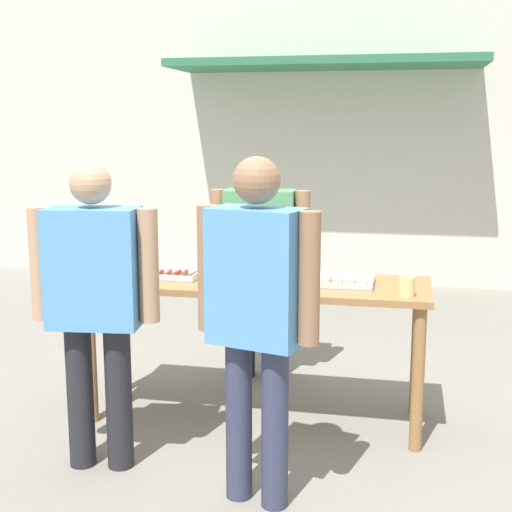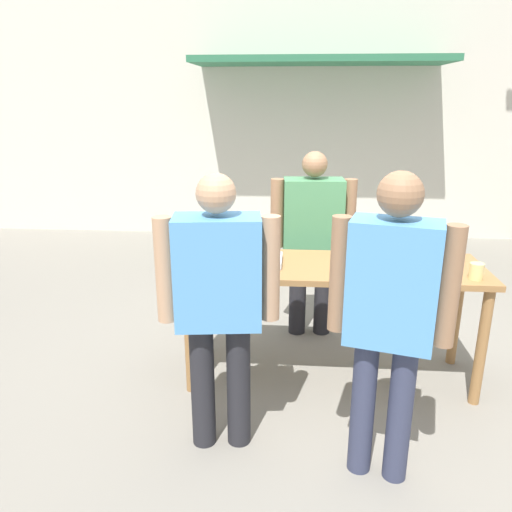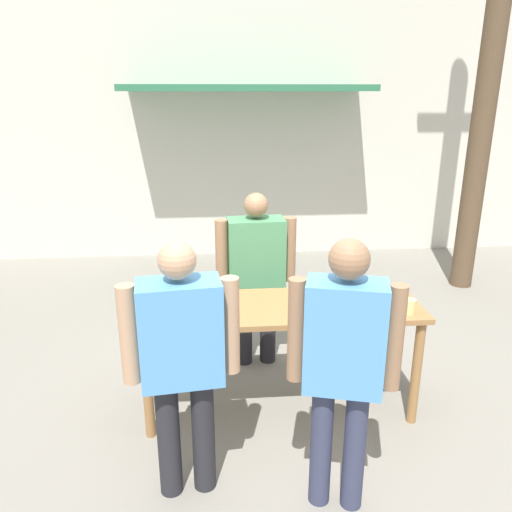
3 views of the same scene
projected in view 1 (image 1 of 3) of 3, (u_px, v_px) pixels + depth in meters
The scene contains 11 objects.
ground_plane at pixel (256, 416), 4.43m from camera, with size 24.00×24.00×0.00m, color gray.
building_facade_back at pixel (331, 81), 7.85m from camera, with size 12.00×1.11×4.50m.
serving_table at pixel (256, 300), 4.30m from camera, with size 2.06×0.67×0.87m.
food_tray_sausages at pixel (172, 275), 4.38m from camera, with size 0.36×0.30×0.04m.
food_tray_buns at pixel (332, 281), 4.17m from camera, with size 0.48×0.30×0.06m.
condiment_jar_mustard at pixel (102, 275), 4.24m from camera, with size 0.08×0.08×0.08m.
condiment_jar_ketchup at pixel (118, 276), 4.21m from camera, with size 0.08×0.08×0.08m.
beer_cup at pixel (407, 287), 3.88m from camera, with size 0.09×0.09×0.10m.
person_server_behind_table at pixel (260, 252), 4.97m from camera, with size 0.69×0.29×1.56m.
person_customer_holding_hotdog at pixel (95, 293), 3.63m from camera, with size 0.66×0.31×1.61m.
person_customer_with_cup at pixel (257, 304), 3.27m from camera, with size 0.60×0.33×1.65m.
Camera 1 is at (0.86, -4.08, 1.80)m, focal length 50.00 mm.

